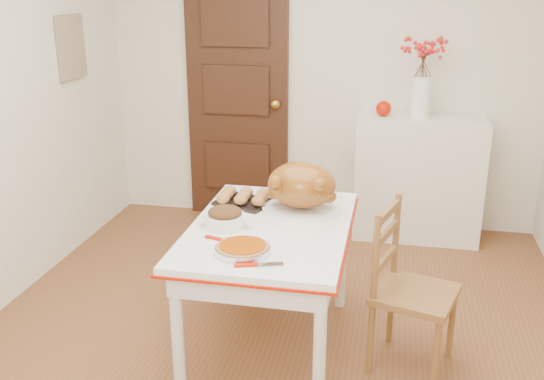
% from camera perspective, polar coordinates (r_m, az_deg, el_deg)
% --- Properties ---
extents(floor, '(3.50, 4.00, 0.00)m').
position_cam_1_polar(floor, '(3.59, 0.08, -14.22)').
color(floor, brown).
rests_on(floor, ground).
extents(wall_back, '(3.50, 0.00, 2.50)m').
position_cam_1_polar(wall_back, '(5.03, 4.71, 10.78)').
color(wall_back, silver).
rests_on(wall_back, ground).
extents(wall_front, '(3.50, 0.00, 2.50)m').
position_cam_1_polar(wall_front, '(1.32, -18.00, -14.85)').
color(wall_front, silver).
rests_on(wall_front, ground).
extents(door_back, '(0.85, 0.06, 2.06)m').
position_cam_1_polar(door_back, '(5.16, -3.21, 8.56)').
color(door_back, '#38190D').
rests_on(door_back, ground).
extents(photo_board, '(0.03, 0.35, 0.45)m').
position_cam_1_polar(photo_board, '(4.77, -18.13, 12.51)').
color(photo_board, tan).
rests_on(photo_board, ground).
extents(sideboard, '(0.97, 0.43, 0.97)m').
position_cam_1_polar(sideboard, '(4.95, 13.39, 1.07)').
color(sideboard, silver).
rests_on(sideboard, floor).
extents(kitchen_table, '(0.84, 1.23, 0.74)m').
position_cam_1_polar(kitchen_table, '(3.40, -0.17, -9.03)').
color(kitchen_table, white).
rests_on(kitchen_table, floor).
extents(chair_oak, '(0.49, 0.49, 0.89)m').
position_cam_1_polar(chair_oak, '(3.29, 13.17, -9.05)').
color(chair_oak, brown).
rests_on(chair_oak, floor).
extents(berry_vase, '(0.33, 0.33, 0.64)m').
position_cam_1_polar(berry_vase, '(4.77, 13.77, 10.31)').
color(berry_vase, white).
rests_on(berry_vase, sideboard).
extents(apple, '(0.12, 0.12, 0.12)m').
position_cam_1_polar(apple, '(4.81, 10.30, 7.45)').
color(apple, '#B71400').
rests_on(apple, sideboard).
extents(turkey_platter, '(0.52, 0.46, 0.28)m').
position_cam_1_polar(turkey_platter, '(3.39, 2.76, 0.22)').
color(turkey_platter, '#9C5219').
rests_on(turkey_platter, kitchen_table).
extents(pumpkin_pie, '(0.29, 0.29, 0.05)m').
position_cam_1_polar(pumpkin_pie, '(2.92, -2.76, -5.36)').
color(pumpkin_pie, '#963A03').
rests_on(pumpkin_pie, kitchen_table).
extents(stuffing_dish, '(0.27, 0.22, 0.10)m').
position_cam_1_polar(stuffing_dish, '(3.22, -4.37, -2.53)').
color(stuffing_dish, '#3C1F0B').
rests_on(stuffing_dish, kitchen_table).
extents(rolls_tray, '(0.35, 0.31, 0.08)m').
position_cam_1_polar(rolls_tray, '(3.54, -2.64, -0.68)').
color(rolls_tray, '#A26F39').
rests_on(rolls_tray, kitchen_table).
extents(pie_server, '(0.23, 0.13, 0.01)m').
position_cam_1_polar(pie_server, '(2.80, -1.24, -6.93)').
color(pie_server, silver).
rests_on(pie_server, kitchen_table).
extents(carving_knife, '(0.27, 0.14, 0.01)m').
position_cam_1_polar(carving_knife, '(3.04, -4.10, -4.76)').
color(carving_knife, silver).
rests_on(carving_knife, kitchen_table).
extents(drinking_glass, '(0.07, 0.07, 0.11)m').
position_cam_1_polar(drinking_glass, '(3.70, 1.81, 0.46)').
color(drinking_glass, white).
rests_on(drinking_glass, kitchen_table).
extents(shaker_pair, '(0.10, 0.05, 0.09)m').
position_cam_1_polar(shaker_pair, '(3.64, 5.22, -0.06)').
color(shaker_pair, white).
rests_on(shaker_pair, kitchen_table).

